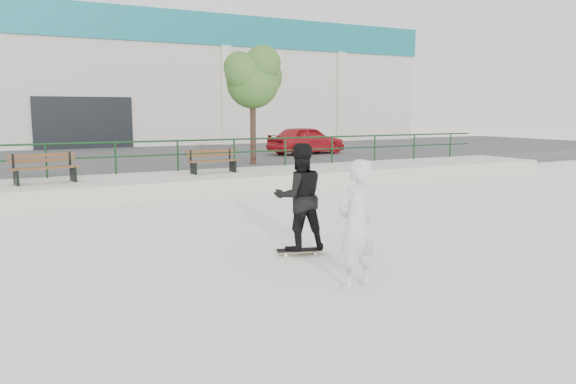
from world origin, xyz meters
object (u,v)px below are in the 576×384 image
bench_right (213,161)px  skateboard (299,250)px  tree (253,76)px  standing_skater (300,197)px  red_car (306,140)px  seated_skater (356,224)px  bench_left (44,168)px

bench_right → skateboard: bearing=-103.6°
tree → skateboard: (-4.07, -10.78, -3.66)m
bench_right → skateboard: 8.83m
standing_skater → red_car: bearing=-109.3°
red_car → tree: bearing=119.3°
skateboard → seated_skater: (-0.20, -1.97, 0.84)m
red_car → seated_skater: seated_skater is taller
skateboard → standing_skater: 0.94m
bench_right → seated_skater: (-1.85, -10.61, 0.04)m
bench_right → tree: tree is taller
standing_skater → seated_skater: (-0.20, -1.97, -0.10)m
standing_skater → seated_skater: 1.98m
tree → seated_skater: (-4.27, -12.75, -2.82)m
skateboard → standing_skater: size_ratio=0.44×
seated_skater → tree: bearing=-119.3°
bench_left → skateboard: size_ratio=2.28×
bench_left → red_car: (11.59, 5.69, 0.24)m
standing_skater → bench_right: bearing=-89.7°
standing_skater → tree: bearing=-99.6°
tree → bench_right: bearing=-138.7°
bench_left → bench_right: (4.99, 0.22, -0.03)m
tree → skateboard: 12.09m
bench_left → seated_skater: 10.86m
bench_left → bench_right: bench_left is taller
bench_left → seated_skater: seated_skater is taller
bench_right → seated_skater: bearing=-102.6°
red_car → standing_skater: standing_skater is taller
bench_right → tree: bearing=38.6°
bench_left → skateboard: (3.34, -8.42, -0.83)m
bench_right → standing_skater: (-1.65, -8.64, 0.14)m
bench_left → skateboard: 9.10m
bench_right → seated_skater: 10.77m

